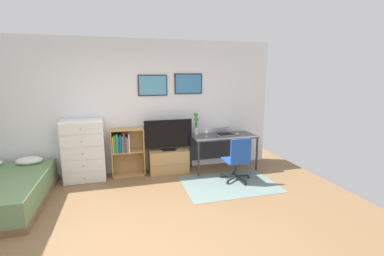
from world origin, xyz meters
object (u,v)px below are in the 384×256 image
Objects in this scene: computer_mouse at (237,134)px; bamboo_vase at (196,123)px; desk at (222,140)px; office_chair at (238,158)px; television at (168,135)px; dresser at (84,151)px; tv_stand at (169,161)px; bookshelf at (125,148)px; laptop at (224,131)px; wine_glass at (207,131)px.

computer_mouse is 0.22× the size of bamboo_vase.
bamboo_vase reaches higher than desk.
bamboo_vase is (-0.55, 0.12, 0.37)m from desk.
television is at bearing 144.51° from office_chair.
tv_stand is at bearing 0.53° from dresser.
television reaches higher than desk.
bookshelf is 1.11× the size of office_chair.
dresser is 1.24× the size of bookshelf.
wine_glass is (-0.45, -0.16, 0.07)m from laptop.
desk is at bearing 18.72° from wine_glass.
bookshelf is at bearing 176.53° from tv_stand.
office_chair reaches higher than desk.
bookshelf is 2.26× the size of laptop.
tv_stand is 0.56m from television.
bamboo_vase reaches higher than television.
office_chair is at bearing -60.12° from bamboo_vase.
bookshelf is at bearing 175.06° from television.
desk is 0.67m from bamboo_vase.
bamboo_vase reaches higher than bookshelf.
bamboo_vase reaches higher than tv_stand.
desk is at bearing 161.00° from computer_mouse.
desk is 0.84m from office_chair.
desk is 0.35m from computer_mouse.
tv_stand is at bearing 178.07° from desk.
bamboo_vase is 0.31m from wine_glass.
television is 0.78m from wine_glass.
television is at bearing 176.07° from laptop.
dresser reaches higher than wine_glass.
dresser is 2.91m from office_chair.
tv_stand is at bearing 174.42° from computer_mouse.
dresser reaches higher than television.
office_chair is 2.04× the size of laptop.
computer_mouse is at bearing -19.00° from desk.
wine_glass reaches higher than computer_mouse.
computer_mouse reaches higher than tv_stand.
laptop is at bearing 0.06° from dresser.
bamboo_vase is at bearing 1.03° from bookshelf.
laptop is at bearing 0.48° from television.
office_chair is (2.03, -0.92, -0.11)m from bookshelf.
wine_glass is (-0.40, -0.14, 0.26)m from desk.
desk is at bearing -0.83° from television.
laptop is at bearing 19.87° from wine_glass.
bamboo_vase is (-0.85, 0.22, 0.23)m from computer_mouse.
tv_stand is at bearing 90.00° from television.
wine_glass is at bearing 120.28° from office_chair.
desk is (1.17, -0.02, -0.18)m from television.
wine_glass is at bearing -164.53° from laptop.
dresser is 11.34× the size of computer_mouse.
dresser is at bearing 163.49° from office_chair.
office_chair is (1.16, -0.86, 0.22)m from tv_stand.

